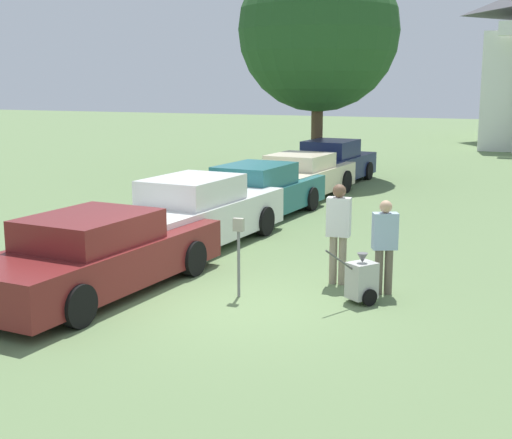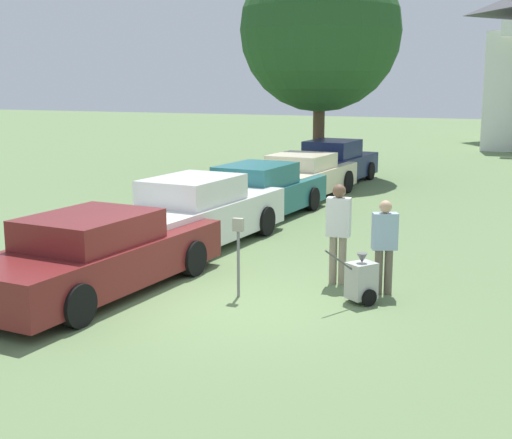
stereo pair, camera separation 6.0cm
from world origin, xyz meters
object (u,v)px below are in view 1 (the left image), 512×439
at_px(parking_meter, 239,242).
at_px(person_supervisor, 385,241).
at_px(equipment_cart, 362,280).
at_px(parked_car_navy, 332,164).
at_px(parked_car_teal, 258,193).
at_px(parked_car_cream, 302,176).
at_px(parked_car_white, 196,214).
at_px(parked_car_maroon, 97,255).
at_px(person_worker, 339,227).

relative_size(parking_meter, person_supervisor, 0.83).
distance_m(person_supervisor, equipment_cart, 0.86).
xyz_separation_m(parked_car_navy, equipment_cart, (4.39, -13.20, -0.31)).
relative_size(parked_car_teal, equipment_cart, 5.29).
relative_size(parked_car_cream, parked_car_navy, 1.00).
xyz_separation_m(parked_car_white, parked_car_teal, (-0.00, 3.59, -0.06)).
height_order(parked_car_teal, parking_meter, parked_car_teal).
bearing_deg(parked_car_navy, parked_car_cream, -85.23).
xyz_separation_m(parked_car_teal, parking_meter, (2.37, -6.68, 0.28)).
xyz_separation_m(parked_car_maroon, person_supervisor, (4.61, 1.77, 0.27)).
bearing_deg(parked_car_maroon, parked_car_navy, 94.76).
distance_m(parked_car_cream, person_supervisor, 10.33).
xyz_separation_m(parked_car_maroon, parked_car_cream, (0.00, 11.01, 0.00)).
height_order(parked_car_white, parked_car_teal, parked_car_white).
bearing_deg(parked_car_maroon, parked_car_white, 94.75).
bearing_deg(parked_car_navy, equipment_cart, -66.87).
distance_m(parked_car_cream, person_worker, 9.68).
xyz_separation_m(parked_car_teal, equipment_cart, (4.39, -6.22, -0.28)).
bearing_deg(person_supervisor, parked_car_white, -48.30).
height_order(parked_car_teal, person_supervisor, person_supervisor).
relative_size(parked_car_navy, person_worker, 2.62).
xyz_separation_m(parked_car_white, person_supervisor, (4.61, -2.00, 0.20)).
relative_size(parked_car_navy, equipment_cart, 4.79).
bearing_deg(parked_car_teal, person_supervisor, -45.72).
relative_size(parked_car_cream, person_supervisor, 2.93).
xyz_separation_m(parked_car_navy, person_worker, (3.71, -12.28, 0.35)).
xyz_separation_m(person_worker, equipment_cart, (0.67, -0.93, -0.66)).
distance_m(parked_car_navy, parking_meter, 13.87).
relative_size(parked_car_white, parked_car_teal, 1.01).
height_order(parking_meter, person_worker, person_worker).
height_order(parking_meter, person_supervisor, person_supervisor).
bearing_deg(equipment_cart, parking_meter, -131.41).
height_order(parked_car_teal, equipment_cart, parked_car_teal).
relative_size(parked_car_white, parking_meter, 3.92).
bearing_deg(parked_car_teal, parked_car_maroon, -85.24).
relative_size(parking_meter, person_worker, 0.75).
bearing_deg(parked_car_cream, person_worker, -62.69).
xyz_separation_m(person_supervisor, equipment_cart, (-0.23, -0.63, -0.54)).
height_order(parked_car_cream, parked_car_navy, parked_car_navy).
xyz_separation_m(parked_car_maroon, parked_car_white, (0.00, 3.77, 0.07)).
bearing_deg(person_supervisor, person_worker, -43.34).
height_order(parked_car_maroon, person_worker, person_worker).
xyz_separation_m(parked_car_maroon, equipment_cart, (4.39, 1.14, -0.27)).
relative_size(parked_car_cream, parking_meter, 3.52).
relative_size(person_supervisor, equipment_cart, 1.64).
bearing_deg(parked_car_navy, parked_car_maroon, -85.24).
relative_size(parked_car_maroon, person_worker, 2.92).
bearing_deg(person_worker, parked_car_maroon, 24.01).
height_order(parked_car_cream, person_supervisor, person_supervisor).
height_order(parked_car_white, equipment_cart, parked_car_white).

